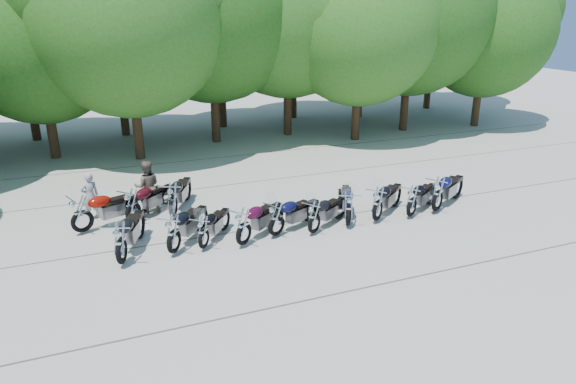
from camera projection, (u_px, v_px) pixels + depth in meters
name	position (u px, v px, depth m)	size (l,w,h in m)	color
ground	(306.00, 242.00, 15.41)	(90.00, 90.00, 0.00)	#9A978B
tree_2	(38.00, 40.00, 22.34)	(7.31, 7.31, 8.97)	#3A2614
tree_3	(126.00, 16.00, 21.87)	(8.70, 8.70, 10.67)	#3A2614
tree_4	(210.00, 8.00, 24.81)	(9.13, 9.13, 11.20)	#3A2614
tree_5	(288.00, 9.00, 26.34)	(9.04, 9.04, 11.10)	#3A2614
tree_6	(360.00, 25.00, 25.53)	(8.00, 8.00, 9.82)	#3A2614
tree_7	(412.00, 13.00, 27.45)	(8.79, 8.79, 10.79)	#3A2614
tree_8	(486.00, 30.00, 28.85)	(7.53, 7.53, 9.25)	#3A2614
tree_10	(19.00, 29.00, 25.47)	(7.78, 7.78, 9.55)	#3A2614
tree_11	(115.00, 31.00, 26.62)	(7.56, 7.56, 9.28)	#3A2614
tree_12	(219.00, 25.00, 28.51)	(7.88, 7.88, 9.67)	#3A2614
tree_13	(294.00, 18.00, 30.98)	(8.31, 8.31, 10.20)	#3A2614
tree_14	(363.00, 22.00, 31.23)	(8.02, 8.02, 9.84)	#3A2614
tree_15	(436.00, 2.00, 33.69)	(9.67, 9.67, 11.86)	#3A2614
motorcycle_0	(120.00, 242.00, 13.79)	(0.76, 2.51, 1.42)	black
motorcycle_1	(173.00, 233.00, 14.40)	(0.73, 2.41, 1.36)	black
motorcycle_2	(203.00, 231.00, 14.73)	(0.63, 2.07, 1.17)	black
motorcycle_3	(243.00, 226.00, 14.90)	(0.72, 2.38, 1.35)	#390720
motorcycle_4	(276.00, 218.00, 15.52)	(0.70, 2.28, 1.29)	black
motorcycle_5	(314.00, 216.00, 15.73)	(0.66, 2.17, 1.22)	black
motorcycle_6	(348.00, 207.00, 16.26)	(0.72, 2.38, 1.34)	#0D1039
motorcycle_7	(378.00, 203.00, 16.62)	(0.73, 2.39, 1.35)	black
motorcycle_8	(412.00, 200.00, 16.98)	(0.68, 2.25, 1.27)	black
motorcycle_9	(438.00, 193.00, 17.38)	(0.77, 2.54, 1.44)	#0C0B34
motorcycle_10	(81.00, 213.00, 15.73)	(0.76, 2.50, 1.41)	#8C0D05
motorcycle_11	(133.00, 205.00, 16.46)	(0.73, 2.39, 1.35)	#3B080F
motorcycle_12	(173.00, 199.00, 16.93)	(0.75, 2.46, 1.39)	black
rider_0	(90.00, 196.00, 16.89)	(0.58, 0.38, 1.59)	#969598
rider_1	(147.00, 186.00, 17.46)	(0.88, 0.69, 1.81)	brown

